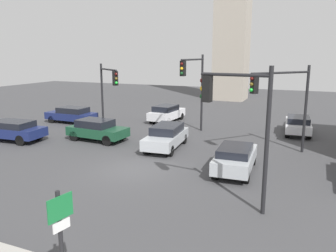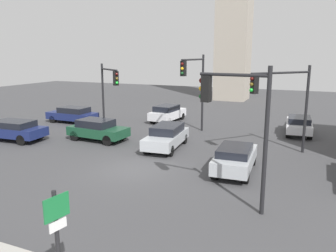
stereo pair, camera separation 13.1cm
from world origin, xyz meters
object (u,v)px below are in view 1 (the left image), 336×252
(traffic_light_0, at_px, (282,93))
(traffic_light_2, at_px, (237,111))
(car_0, at_px, (11,130))
(car_5, at_px, (166,113))
(direction_sign, at_px, (61,238))
(car_4, at_px, (72,114))
(car_6, at_px, (235,158))
(car_7, at_px, (298,124))
(traffic_light_1, at_px, (194,79))
(car_1, at_px, (166,136))
(traffic_light_3, at_px, (108,85))
(car_2, at_px, (97,130))

(traffic_light_0, height_order, traffic_light_2, traffic_light_2)
(car_0, height_order, car_5, car_5)
(direction_sign, distance_m, car_4, 22.61)
(car_6, distance_m, car_7, 10.24)
(direction_sign, xyz_separation_m, traffic_light_0, (3.22, 14.47, 1.81))
(direction_sign, relative_size, traffic_light_1, 0.49)
(traffic_light_2, bearing_deg, car_0, -8.02)
(direction_sign, bearing_deg, car_4, 138.74)
(car_7, bearing_deg, car_0, 114.42)
(traffic_light_0, bearing_deg, car_4, -60.49)
(traffic_light_0, height_order, car_0, traffic_light_0)
(direction_sign, height_order, car_7, direction_sign)
(traffic_light_1, xyz_separation_m, car_5, (-3.77, 3.86, -3.30))
(car_5, bearing_deg, traffic_light_1, -132.07)
(direction_sign, bearing_deg, traffic_light_1, 110.13)
(car_1, bearing_deg, car_0, -82.54)
(traffic_light_0, bearing_deg, traffic_light_1, -76.25)
(car_5, bearing_deg, car_0, 149.19)
(traffic_light_3, distance_m, car_0, 7.37)
(car_6, bearing_deg, car_2, 72.33)
(direction_sign, xyz_separation_m, car_4, (-14.02, 17.71, -1.13))
(traffic_light_0, distance_m, traffic_light_1, 6.98)
(car_2, bearing_deg, car_6, -10.80)
(traffic_light_3, height_order, car_7, traffic_light_3)
(traffic_light_0, xyz_separation_m, traffic_light_2, (-0.91, -7.54, 0.09))
(direction_sign, xyz_separation_m, traffic_light_3, (-9.18, 16.11, 1.69))
(traffic_light_2, bearing_deg, car_7, -90.34)
(traffic_light_3, xyz_separation_m, car_6, (10.70, -5.21, -2.80))
(direction_sign, relative_size, car_0, 0.58)
(traffic_light_1, bearing_deg, car_0, -55.12)
(car_1, bearing_deg, traffic_light_1, 169.59)
(car_1, relative_size, car_4, 1.04)
(car_7, bearing_deg, traffic_light_0, 168.91)
(traffic_light_2, xyz_separation_m, car_6, (-0.79, 3.98, -3.01))
(car_6, bearing_deg, traffic_light_3, 60.67)
(car_2, relative_size, car_4, 0.96)
(traffic_light_2, height_order, car_4, traffic_light_2)
(traffic_light_0, xyz_separation_m, traffic_light_1, (-6.24, 3.10, 0.40))
(car_1, xyz_separation_m, car_2, (-5.10, -0.09, -0.01))
(traffic_light_2, xyz_separation_m, car_5, (-9.10, 14.50, -3.00))
(car_7, bearing_deg, car_6, 161.89)
(traffic_light_3, distance_m, car_7, 14.28)
(traffic_light_0, bearing_deg, car_6, 14.68)
(car_2, bearing_deg, traffic_light_1, 40.55)
(car_1, height_order, car_6, car_1)
(direction_sign, bearing_deg, traffic_light_2, 81.95)
(car_0, relative_size, car_4, 1.12)
(car_2, bearing_deg, car_4, 145.98)
(traffic_light_1, distance_m, car_6, 8.72)
(traffic_light_2, bearing_deg, car_2, -24.59)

